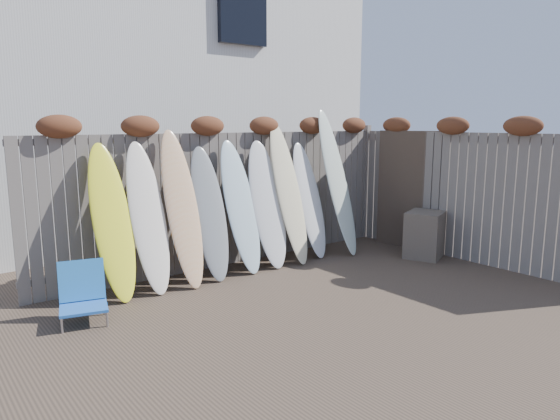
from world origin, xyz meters
TOP-DOWN VIEW (x-y plane):
  - ground at (0.00, 0.00)m, footprint 80.00×80.00m
  - back_fence at (0.06, 2.39)m, footprint 6.05×0.28m
  - right_fence at (2.99, 0.25)m, footprint 0.28×4.40m
  - house at (0.50, 6.50)m, footprint 8.50×5.50m
  - beach_chair at (-2.51, 1.50)m, footprint 0.60×0.62m
  - wooden_crate at (2.65, 0.79)m, footprint 0.78×0.72m
  - lattice_panel at (2.98, 1.29)m, footprint 0.33×1.32m
  - surfboard_0 at (-1.97, 2.00)m, footprint 0.50×0.70m
  - surfboard_1 at (-1.51, 2.00)m, footprint 0.47×0.69m
  - surfboard_2 at (-1.04, 1.96)m, footprint 0.46×0.73m
  - surfboard_3 at (-0.62, 1.98)m, footprint 0.51×0.68m
  - surfboard_4 at (-0.10, 1.99)m, footprint 0.56×0.72m
  - surfboard_5 at (0.38, 1.98)m, footprint 0.58×0.71m
  - surfboard_6 at (0.77, 1.97)m, footprint 0.50×0.79m
  - surfboard_7 at (1.24, 2.01)m, footprint 0.50×0.67m
  - surfboard_8 at (1.74, 1.89)m, footprint 0.53×0.87m

SIDE VIEW (x-z plane):
  - ground at x=0.00m, z-range 0.00..0.00m
  - beach_chair at x=-2.51m, z-range -0.02..0.62m
  - wooden_crate at x=2.65m, z-range 0.00..0.74m
  - surfboard_3 at x=-0.62m, z-range 0.00..1.83m
  - surfboard_7 at x=1.24m, z-range 0.00..1.84m
  - surfboard_5 at x=0.38m, z-range 0.00..1.89m
  - surfboard_4 at x=-0.10m, z-range 0.00..1.91m
  - surfboard_0 at x=-1.97m, z-range 0.00..1.91m
  - surfboard_1 at x=-1.51m, z-range 0.00..1.92m
  - lattice_panel at x=2.98m, z-range 0.00..2.01m
  - surfboard_2 at x=-1.04m, z-range 0.00..2.07m
  - surfboard_6 at x=0.77m, z-range 0.00..2.16m
  - right_fence at x=2.99m, z-range 0.02..2.26m
  - back_fence at x=0.06m, z-range 0.06..2.30m
  - surfboard_8 at x=1.74m, z-range 0.00..2.37m
  - house at x=0.50m, z-range 0.04..6.36m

